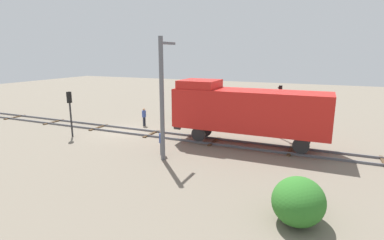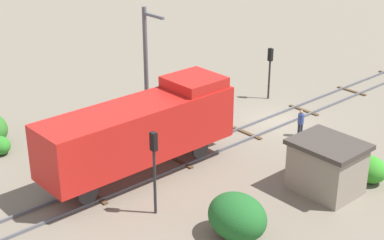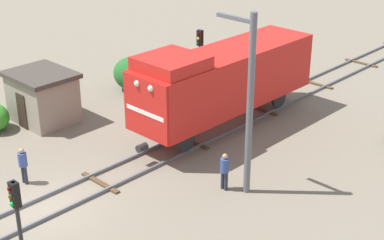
{
  "view_description": "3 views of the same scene",
  "coord_description": "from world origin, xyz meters",
  "px_view_note": "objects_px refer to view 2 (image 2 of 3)",
  "views": [
    {
      "loc": [
        21.12,
        15.84,
        6.72
      ],
      "look_at": [
        1.14,
        7.11,
        1.87
      ],
      "focal_mm": 28.0,
      "sensor_mm": 36.0,
      "label": 1
    },
    {
      "loc": [
        -22.62,
        27.6,
        15.24
      ],
      "look_at": [
        -0.39,
        7.76,
        2.46
      ],
      "focal_mm": 55.0,
      "sensor_mm": 36.0,
      "label": 2
    },
    {
      "loc": [
        18.29,
        -10.43,
        13.0
      ],
      "look_at": [
        1.04,
        7.53,
        1.85
      ],
      "focal_mm": 55.0,
      "sensor_mm": 36.0,
      "label": 3
    }
  ],
  "objects_px": {
    "traffic_signal_mid": "(154,158)",
    "relay_hut": "(327,166)",
    "traffic_signal_near": "(270,64)",
    "worker_near_track": "(301,121)",
    "locomotive": "(142,128)",
    "catenary_mast": "(147,65)",
    "worker_by_signal": "(162,114)"
  },
  "relations": [
    {
      "from": "worker_by_signal",
      "to": "catenary_mast",
      "type": "bearing_deg",
      "value": 82.74
    },
    {
      "from": "worker_near_track",
      "to": "relay_hut",
      "type": "height_order",
      "value": "relay_hut"
    },
    {
      "from": "worker_by_signal",
      "to": "relay_hut",
      "type": "relative_size",
      "value": 0.49
    },
    {
      "from": "locomotive",
      "to": "worker_by_signal",
      "type": "relative_size",
      "value": 6.82
    },
    {
      "from": "traffic_signal_near",
      "to": "catenary_mast",
      "type": "height_order",
      "value": "catenary_mast"
    },
    {
      "from": "traffic_signal_mid",
      "to": "worker_by_signal",
      "type": "bearing_deg",
      "value": -40.78
    },
    {
      "from": "locomotive",
      "to": "traffic_signal_near",
      "type": "bearing_deg",
      "value": -76.88
    },
    {
      "from": "locomotive",
      "to": "traffic_signal_near",
      "type": "distance_m",
      "value": 14.1
    },
    {
      "from": "worker_near_track",
      "to": "relay_hut",
      "type": "relative_size",
      "value": 0.49
    },
    {
      "from": "traffic_signal_near",
      "to": "worker_near_track",
      "type": "height_order",
      "value": "traffic_signal_near"
    },
    {
      "from": "locomotive",
      "to": "traffic_signal_mid",
      "type": "relative_size",
      "value": 2.73
    },
    {
      "from": "traffic_signal_near",
      "to": "relay_hut",
      "type": "xyz_separation_m",
      "value": [
        -10.7,
        7.78,
        -1.21
      ]
    },
    {
      "from": "traffic_signal_mid",
      "to": "relay_hut",
      "type": "bearing_deg",
      "value": -117.67
    },
    {
      "from": "locomotive",
      "to": "catenary_mast",
      "type": "bearing_deg",
      "value": -40.2
    },
    {
      "from": "traffic_signal_near",
      "to": "worker_near_track",
      "type": "relative_size",
      "value": 2.19
    },
    {
      "from": "worker_near_track",
      "to": "relay_hut",
      "type": "distance_m",
      "value": 6.72
    },
    {
      "from": "worker_near_track",
      "to": "relay_hut",
      "type": "bearing_deg",
      "value": -113.55
    },
    {
      "from": "traffic_signal_mid",
      "to": "worker_near_track",
      "type": "distance_m",
      "value": 12.37
    },
    {
      "from": "traffic_signal_near",
      "to": "traffic_signal_mid",
      "type": "relative_size",
      "value": 0.88
    },
    {
      "from": "locomotive",
      "to": "traffic_signal_mid",
      "type": "distance_m",
      "value": 3.88
    },
    {
      "from": "catenary_mast",
      "to": "relay_hut",
      "type": "height_order",
      "value": "catenary_mast"
    },
    {
      "from": "worker_by_signal",
      "to": "catenary_mast",
      "type": "height_order",
      "value": "catenary_mast"
    },
    {
      "from": "locomotive",
      "to": "worker_by_signal",
      "type": "xyz_separation_m",
      "value": [
        4.2,
        -4.69,
        -1.78
      ]
    },
    {
      "from": "locomotive",
      "to": "catenary_mast",
      "type": "relative_size",
      "value": 1.5
    },
    {
      "from": "traffic_signal_near",
      "to": "catenary_mast",
      "type": "xyz_separation_m",
      "value": [
        1.74,
        9.56,
        1.51
      ]
    },
    {
      "from": "traffic_signal_near",
      "to": "traffic_signal_mid",
      "type": "bearing_deg",
      "value": 112.94
    },
    {
      "from": "catenary_mast",
      "to": "traffic_signal_mid",
      "type": "bearing_deg",
      "value": 144.09
    },
    {
      "from": "locomotive",
      "to": "relay_hut",
      "type": "height_order",
      "value": "locomotive"
    },
    {
      "from": "worker_by_signal",
      "to": "worker_near_track",
      "type": "bearing_deg",
      "value": -92.01
    },
    {
      "from": "locomotive",
      "to": "traffic_signal_near",
      "type": "height_order",
      "value": "locomotive"
    },
    {
      "from": "traffic_signal_near",
      "to": "catenary_mast",
      "type": "bearing_deg",
      "value": 79.7
    },
    {
      "from": "traffic_signal_near",
      "to": "relay_hut",
      "type": "distance_m",
      "value": 13.28
    }
  ]
}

